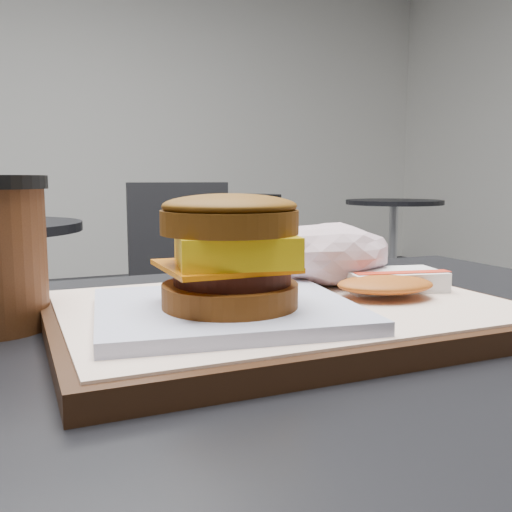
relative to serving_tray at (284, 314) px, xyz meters
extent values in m
cube|color=silver|center=(0.02, 5.00, 0.72)|extent=(8.00, 0.10, 3.00)
cube|color=black|center=(0.02, 0.00, -0.03)|extent=(0.80, 0.60, 0.04)
cube|color=black|center=(0.00, 0.00, 0.00)|extent=(0.38, 0.28, 0.02)
cube|color=white|center=(0.00, 0.00, 0.01)|extent=(0.36, 0.26, 0.00)
cube|color=silver|center=(-0.06, -0.03, 0.02)|extent=(0.21, 0.20, 0.01)
cylinder|color=#66350E|center=(-0.06, -0.04, 0.03)|extent=(0.11, 0.11, 0.02)
cylinder|color=black|center=(-0.06, -0.04, 0.04)|extent=(0.10, 0.10, 0.01)
cube|color=orange|center=(-0.07, -0.04, 0.05)|extent=(0.09, 0.09, 0.00)
cube|color=yellow|center=(-0.06, -0.04, 0.06)|extent=(0.10, 0.10, 0.02)
cylinder|color=brown|center=(-0.06, -0.04, 0.08)|extent=(0.11, 0.11, 0.02)
ellipsoid|color=brown|center=(-0.06, -0.04, 0.09)|extent=(0.11, 0.11, 0.02)
cube|color=white|center=(0.12, 0.01, 0.02)|extent=(0.10, 0.07, 0.02)
cube|color=red|center=(0.12, -0.01, 0.03)|extent=(0.09, 0.03, 0.00)
ellipsoid|color=#C96720|center=(0.09, -0.02, 0.02)|extent=(0.09, 0.08, 0.01)
cylinder|color=#A4A4A9|center=(0.21, 1.76, -0.56)|extent=(0.06, 0.06, 0.44)
cube|color=black|center=(0.21, 1.76, -0.32)|extent=(0.44, 0.44, 0.04)
cube|color=black|center=(0.40, 1.76, -0.10)|extent=(0.40, 0.05, 0.40)
cylinder|color=black|center=(2.22, 2.80, -0.77)|extent=(0.40, 0.40, 0.02)
cylinder|color=#A5A5AA|center=(2.22, 2.80, -0.41)|extent=(0.06, 0.06, 0.70)
cylinder|color=black|center=(2.22, 2.80, -0.04)|extent=(0.66, 0.66, 0.03)
cylinder|color=black|center=(1.82, 4.50, -0.77)|extent=(0.40, 0.40, 0.02)
cylinder|color=#A5A5AA|center=(1.82, 4.50, -0.41)|extent=(0.06, 0.06, 0.70)
cylinder|color=black|center=(1.82, 4.50, -0.04)|extent=(0.66, 0.66, 0.03)
camera|label=1|loc=(-0.21, -0.42, 0.11)|focal=40.00mm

